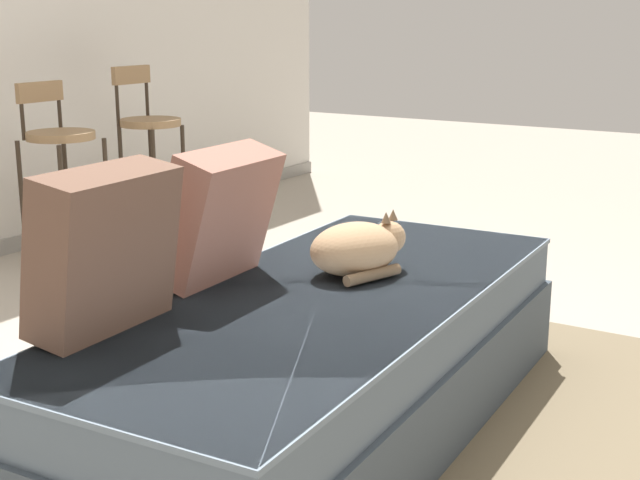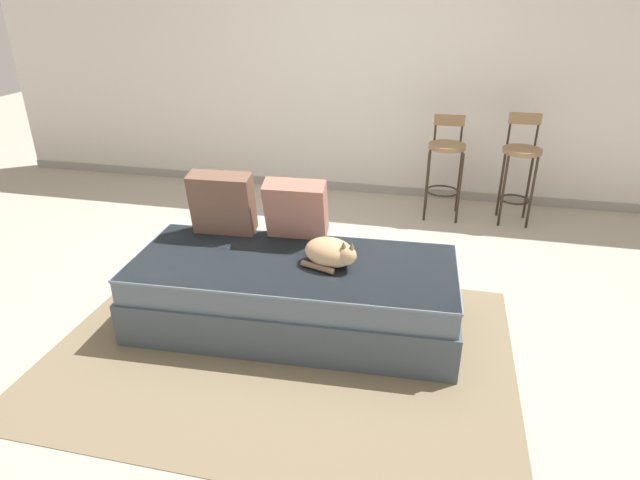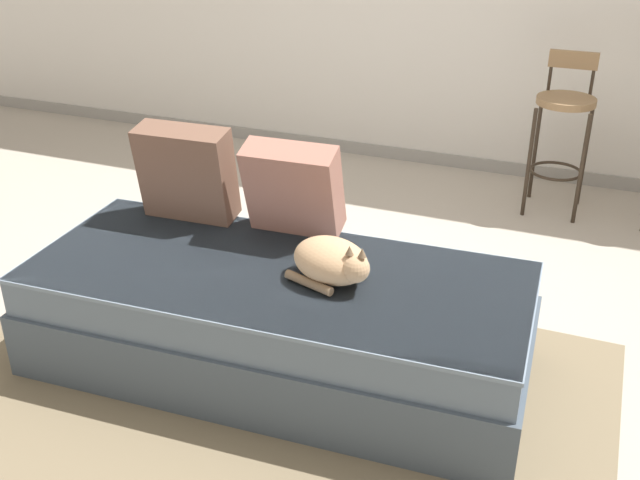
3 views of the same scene
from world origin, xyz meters
name	(u,v)px [view 3 (image 3 of 3)]	position (x,y,z in m)	size (l,w,h in m)	color
ground_plane	(314,317)	(0.00, 0.00, 0.00)	(16.00, 16.00, 0.00)	#A89E8E
wall_baseboard_trim	(430,158)	(0.00, 2.20, 0.04)	(8.00, 0.02, 0.09)	gray
area_rug	(247,405)	(0.00, -0.70, 0.00)	(2.75, 1.98, 0.01)	#75664C
couch	(278,318)	(0.00, -0.40, 0.23)	(2.09, 0.98, 0.46)	#44505B
throw_pillow_corner	(187,173)	(-0.58, -0.09, 0.68)	(0.43, 0.24, 0.44)	brown
throw_pillow_middle	(294,189)	(-0.07, -0.06, 0.67)	(0.42, 0.28, 0.43)	#936051
cat	(333,261)	(0.24, -0.39, 0.54)	(0.38, 0.33, 0.20)	tan
bar_stool_near_window	(563,121)	(0.89, 1.71, 0.56)	(0.34, 0.34, 0.95)	#2D2319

